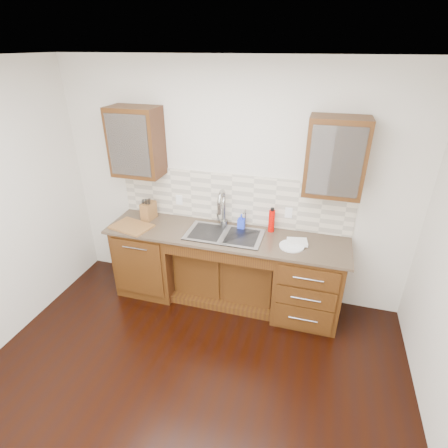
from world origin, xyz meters
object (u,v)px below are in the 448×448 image
(plate, at_px, (292,246))
(soap_bottle, at_px, (241,221))
(water_bottle, at_px, (272,221))
(cutting_board, at_px, (132,227))
(knife_block, at_px, (149,211))

(plate, bearing_deg, soap_bottle, 157.19)
(water_bottle, distance_m, plate, 0.40)
(water_bottle, distance_m, cutting_board, 1.59)
(cutting_board, bearing_deg, soap_bottle, 14.78)
(soap_bottle, distance_m, cutting_board, 1.26)
(knife_block, relative_size, cutting_board, 0.47)
(soap_bottle, distance_m, water_bottle, 0.34)
(soap_bottle, height_order, plate, soap_bottle)
(soap_bottle, xyz_separation_m, cutting_board, (-1.21, -0.32, -0.08))
(soap_bottle, xyz_separation_m, knife_block, (-1.12, -0.06, 0.02))
(cutting_board, bearing_deg, knife_block, 70.07)
(water_bottle, xyz_separation_m, knife_block, (-1.46, -0.09, -0.02))
(water_bottle, xyz_separation_m, cutting_board, (-1.55, -0.35, -0.12))
(plate, bearing_deg, water_bottle, 133.12)
(plate, distance_m, cutting_board, 1.81)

